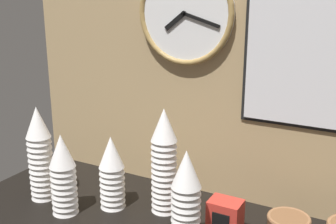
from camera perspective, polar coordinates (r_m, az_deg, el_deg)
wall_tiled_back at (r=146.07cm, az=7.58°, el=7.86°), size 160.00×3.00×105.00cm
cup_stack_center_left at (r=147.45cm, az=-7.62°, el=-8.09°), size 8.86×8.86×26.09cm
cup_stack_center at (r=141.62cm, az=-0.54°, el=-6.65°), size 8.86×8.86×36.70cm
cup_stack_far_left at (r=157.54cm, az=-16.95°, el=-5.38°), size 8.86×8.86×34.58cm
cup_stack_center_right at (r=124.23cm, az=2.45°, el=-11.74°), size 8.86×8.86×30.33cm
cup_stack_left at (r=146.30cm, az=-14.02°, el=-8.20°), size 8.86×8.86×28.21cm
wall_clock at (r=147.39cm, az=2.31°, el=13.21°), size 35.79×2.70×35.79cm
menu_board at (r=135.74cm, az=19.45°, el=7.81°), size 45.05×1.32×49.77cm
napkin_dispenser at (r=135.00cm, az=7.73°, el=-14.01°), size 10.03×7.91×11.51cm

